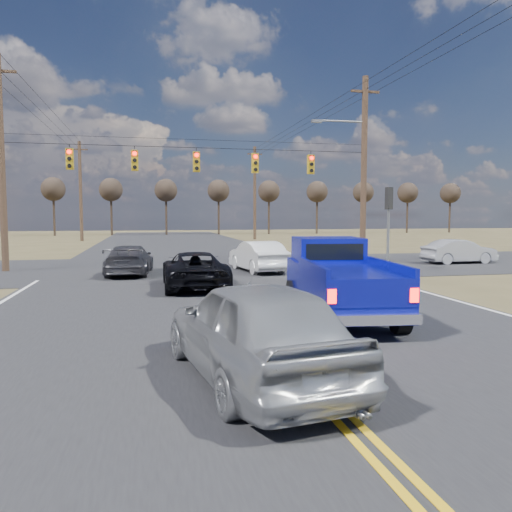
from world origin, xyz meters
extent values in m
plane|color=brown|center=(0.00, 0.00, 0.00)|extent=(160.00, 160.00, 0.00)
cube|color=#28282B|center=(0.00, 10.00, 0.00)|extent=(14.00, 120.00, 0.02)
cube|color=#28282B|center=(0.00, 18.00, 0.00)|extent=(120.00, 12.00, 0.02)
cylinder|color=#473323|center=(-9.00, 18.00, 5.00)|extent=(0.32, 0.32, 10.00)
cylinder|color=#473323|center=(9.00, 18.00, 5.00)|extent=(0.32, 0.32, 10.00)
cube|color=#473323|center=(9.00, 18.00, 9.20)|extent=(1.60, 0.12, 0.12)
cylinder|color=black|center=(0.00, 18.00, 6.00)|extent=(18.00, 0.02, 0.02)
cylinder|color=black|center=(0.00, 18.00, 6.40)|extent=(18.00, 0.02, 0.02)
cube|color=#B28C14|center=(-6.00, 18.00, 5.30)|extent=(0.34, 0.24, 1.00)
cylinder|color=#FF0C05|center=(-6.00, 17.86, 5.63)|extent=(0.20, 0.06, 0.20)
cylinder|color=black|center=(-6.00, 17.86, 5.30)|extent=(0.20, 0.06, 0.20)
cylinder|color=black|center=(-6.00, 17.86, 4.97)|extent=(0.20, 0.06, 0.20)
cube|color=black|center=(-6.00, 17.83, 5.74)|extent=(0.24, 0.14, 0.03)
cube|color=#B28C14|center=(-3.00, 18.00, 5.30)|extent=(0.34, 0.24, 1.00)
cylinder|color=#FF0C05|center=(-3.00, 17.86, 5.63)|extent=(0.20, 0.06, 0.20)
cylinder|color=black|center=(-3.00, 17.86, 5.30)|extent=(0.20, 0.06, 0.20)
cylinder|color=black|center=(-3.00, 17.86, 4.97)|extent=(0.20, 0.06, 0.20)
cube|color=black|center=(-3.00, 17.83, 5.74)|extent=(0.24, 0.14, 0.03)
cube|color=#B28C14|center=(0.00, 18.00, 5.30)|extent=(0.34, 0.24, 1.00)
cylinder|color=#FF0C05|center=(0.00, 17.86, 5.63)|extent=(0.20, 0.06, 0.20)
cylinder|color=black|center=(0.00, 17.86, 5.30)|extent=(0.20, 0.06, 0.20)
cylinder|color=black|center=(0.00, 17.86, 4.97)|extent=(0.20, 0.06, 0.20)
cube|color=black|center=(0.00, 17.83, 5.74)|extent=(0.24, 0.14, 0.03)
cube|color=#B28C14|center=(3.00, 18.00, 5.30)|extent=(0.34, 0.24, 1.00)
cylinder|color=#FF0C05|center=(3.00, 17.86, 5.63)|extent=(0.20, 0.06, 0.20)
cylinder|color=black|center=(3.00, 17.86, 5.30)|extent=(0.20, 0.06, 0.20)
cylinder|color=black|center=(3.00, 17.86, 4.97)|extent=(0.20, 0.06, 0.20)
cube|color=black|center=(3.00, 17.83, 5.74)|extent=(0.24, 0.14, 0.03)
cube|color=#B28C14|center=(6.00, 18.00, 5.30)|extent=(0.34, 0.24, 1.00)
cylinder|color=#FF0C05|center=(6.00, 17.86, 5.63)|extent=(0.20, 0.06, 0.20)
cylinder|color=black|center=(6.00, 17.86, 5.30)|extent=(0.20, 0.06, 0.20)
cylinder|color=black|center=(6.00, 17.86, 4.97)|extent=(0.20, 0.06, 0.20)
cube|color=black|center=(6.00, 17.83, 5.74)|extent=(0.24, 0.14, 0.03)
cylinder|color=slate|center=(8.20, 13.50, 1.60)|extent=(0.12, 0.12, 3.20)
cube|color=black|center=(8.20, 13.50, 3.40)|extent=(0.24, 0.34, 1.00)
cylinder|color=slate|center=(7.60, 18.00, 7.60)|extent=(2.80, 0.10, 0.10)
cube|color=slate|center=(6.30, 18.00, 7.55)|extent=(0.55, 0.22, 0.14)
cylinder|color=#473323|center=(-9.00, 46.00, 5.00)|extent=(0.32, 0.32, 10.00)
cube|color=#473323|center=(-9.00, 46.00, 9.20)|extent=(1.60, 0.12, 0.12)
cylinder|color=#473323|center=(9.00, 46.00, 5.00)|extent=(0.32, 0.32, 10.00)
cube|color=#473323|center=(9.00, 46.00, 9.20)|extent=(1.60, 0.12, 0.12)
cylinder|color=black|center=(-8.30, 17.00, 9.30)|extent=(0.02, 58.00, 0.02)
cylinder|color=black|center=(8.30, 17.00, 9.30)|extent=(0.02, 58.00, 0.02)
cylinder|color=black|center=(9.00, 17.00, 9.30)|extent=(0.02, 58.00, 0.02)
cylinder|color=black|center=(9.70, 17.00, 9.30)|extent=(0.02, 58.00, 0.02)
cylinder|color=#33261C|center=(-14.00, 60.00, 2.75)|extent=(0.28, 0.28, 5.50)
sphere|color=#2D231C|center=(-14.00, 60.00, 5.90)|extent=(3.00, 3.00, 3.00)
cylinder|color=#33261C|center=(-7.00, 60.00, 2.75)|extent=(0.28, 0.28, 5.50)
sphere|color=#2D231C|center=(-7.00, 60.00, 5.90)|extent=(3.00, 3.00, 3.00)
cylinder|color=#33261C|center=(0.00, 60.00, 2.75)|extent=(0.28, 0.28, 5.50)
sphere|color=#2D231C|center=(0.00, 60.00, 5.90)|extent=(3.00, 3.00, 3.00)
cylinder|color=#33261C|center=(7.00, 60.00, 2.75)|extent=(0.28, 0.28, 5.50)
sphere|color=#2D231C|center=(7.00, 60.00, 5.90)|extent=(3.00, 3.00, 3.00)
cylinder|color=#33261C|center=(14.00, 60.00, 2.75)|extent=(0.28, 0.28, 5.50)
sphere|color=#2D231C|center=(14.00, 60.00, 5.90)|extent=(3.00, 3.00, 3.00)
cylinder|color=#33261C|center=(21.00, 60.00, 2.75)|extent=(0.28, 0.28, 5.50)
sphere|color=#2D231C|center=(21.00, 60.00, 5.90)|extent=(3.00, 3.00, 3.00)
cylinder|color=#33261C|center=(28.00, 60.00, 2.75)|extent=(0.28, 0.28, 5.50)
sphere|color=#2D231C|center=(28.00, 60.00, 5.90)|extent=(3.00, 3.00, 3.00)
cylinder|color=#33261C|center=(35.00, 60.00, 2.75)|extent=(0.28, 0.28, 5.50)
sphere|color=#2D231C|center=(35.00, 60.00, 5.90)|extent=(3.00, 3.00, 3.00)
cylinder|color=#33261C|center=(42.00, 60.00, 2.75)|extent=(0.28, 0.28, 5.50)
sphere|color=#2D231C|center=(42.00, 60.00, 5.90)|extent=(3.00, 3.00, 3.00)
cylinder|color=black|center=(1.21, 3.00, 0.39)|extent=(0.41, 0.81, 0.78)
cylinder|color=black|center=(3.04, 2.77, 0.39)|extent=(0.41, 0.81, 0.78)
cylinder|color=black|center=(1.65, 6.48, 0.39)|extent=(0.41, 0.81, 0.78)
cylinder|color=black|center=(3.48, 6.25, 0.39)|extent=(0.41, 0.81, 0.78)
cube|color=#1016B0|center=(2.34, 4.63, 0.88)|extent=(2.59, 5.46, 0.97)
cube|color=#1016B0|center=(2.52, 6.03, 1.67)|extent=(1.99, 1.87, 0.70)
cube|color=black|center=(2.42, 5.23, 1.67)|extent=(1.55, 0.25, 0.44)
cube|color=#1016B0|center=(1.30, 3.73, 1.46)|extent=(0.50, 3.20, 0.19)
cube|color=#1016B0|center=(3.13, 3.50, 1.46)|extent=(0.50, 3.20, 0.19)
cube|color=#1016B0|center=(2.02, 2.04, 1.07)|extent=(1.94, 0.32, 0.58)
cube|color=silver|center=(2.01, 1.97, 0.54)|extent=(2.00, 0.42, 0.21)
cube|color=#FF0C05|center=(1.16, 2.11, 1.02)|extent=(0.18, 0.08, 0.29)
cube|color=#FF0C05|center=(2.86, 1.89, 1.02)|extent=(0.18, 0.08, 0.29)
imported|color=#929599|center=(-0.80, 0.41, 0.84)|extent=(2.72, 5.17, 1.68)
imported|color=black|center=(-0.80, 10.83, 0.67)|extent=(2.28, 4.83, 1.33)
imported|color=silver|center=(2.58, 15.50, 0.72)|extent=(2.11, 4.53, 1.44)
imported|color=#37373C|center=(-3.26, 15.50, 0.66)|extent=(2.22, 4.68, 1.32)
imported|color=#A7A9AF|center=(14.18, 16.90, 0.66)|extent=(1.60, 4.08, 1.32)
camera|label=1|loc=(-2.44, -7.27, 2.66)|focal=35.00mm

